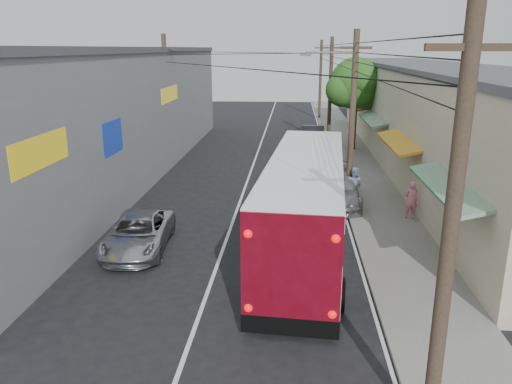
% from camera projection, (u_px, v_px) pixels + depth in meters
% --- Properties ---
extents(ground, '(120.00, 120.00, 0.00)m').
position_uv_depth(ground, '(183.00, 362.00, 11.87)').
color(ground, black).
rests_on(ground, ground).
extents(sidewalk, '(3.00, 80.00, 0.12)m').
position_uv_depth(sidewalk, '(358.00, 169.00, 30.54)').
color(sidewalk, slate).
rests_on(sidewalk, ground).
extents(building_right, '(7.09, 40.00, 6.25)m').
position_uv_depth(building_right, '(429.00, 115.00, 31.27)').
color(building_right, beige).
rests_on(building_right, ground).
extents(building_left, '(7.20, 36.00, 7.25)m').
position_uv_depth(building_left, '(102.00, 112.00, 28.71)').
color(building_left, gray).
rests_on(building_left, ground).
extents(utility_poles, '(11.80, 45.28, 8.00)m').
position_uv_depth(utility_poles, '(304.00, 101.00, 29.97)').
color(utility_poles, '#473828').
rests_on(utility_poles, ground).
extents(street_tree, '(4.40, 4.00, 6.60)m').
position_uv_depth(street_tree, '(356.00, 85.00, 35.00)').
color(street_tree, '#3F2B19').
rests_on(street_tree, ground).
extents(coach_bus, '(3.54, 12.26, 3.49)m').
position_uv_depth(coach_bus, '(305.00, 203.00, 17.96)').
color(coach_bus, white).
rests_on(coach_bus, ground).
extents(jeepney, '(2.45, 4.75, 1.28)m').
position_uv_depth(jeepney, '(138.00, 233.00, 18.32)').
color(jeepney, '#B7B8BE').
rests_on(jeepney, ground).
extents(parked_suv, '(2.20, 5.30, 1.53)m').
position_uv_depth(parked_suv, '(336.00, 188.00, 23.78)').
color(parked_suv, '#96969D').
rests_on(parked_suv, ground).
extents(parked_car_mid, '(2.47, 5.04, 1.65)m').
position_uv_depth(parked_car_mid, '(327.00, 156.00, 30.47)').
color(parked_car_mid, '#27272C').
rests_on(parked_car_mid, ground).
extents(parked_car_far, '(1.93, 4.89, 1.58)m').
position_uv_depth(parked_car_far, '(313.00, 137.00, 37.23)').
color(parked_car_far, black).
rests_on(parked_car_far, ground).
extents(pedestrian_near, '(0.61, 0.42, 1.64)m').
position_uv_depth(pedestrian_near, '(411.00, 200.00, 21.32)').
color(pedestrian_near, pink).
rests_on(pedestrian_near, sidewalk).
extents(pedestrian_far, '(1.07, 1.00, 1.75)m').
position_uv_depth(pedestrian_far, '(354.00, 185.00, 23.40)').
color(pedestrian_far, '#8EB0CF').
rests_on(pedestrian_far, sidewalk).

